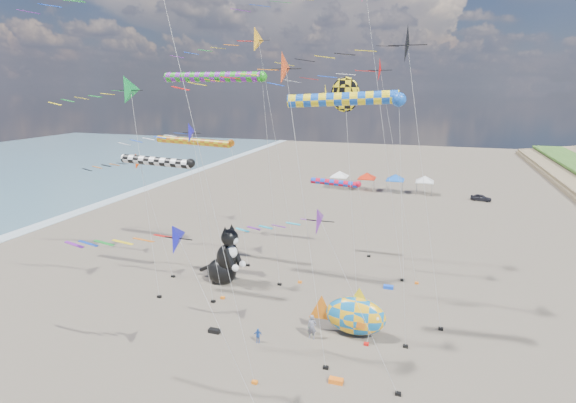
# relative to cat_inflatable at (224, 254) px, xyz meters

# --- Properties ---
(delta_kite_0) EXTENTS (9.31, 1.68, 12.15)m
(delta_kite_0) POSITION_rel_cat_inflatable_xyz_m (-9.64, -0.51, 7.97)
(delta_kite_0) COLOR #FF4204
(delta_kite_0) RESTS_ON ground
(delta_kite_1) EXTENTS (11.88, 1.84, 11.36)m
(delta_kite_1) POSITION_rel_cat_inflatable_xyz_m (4.57, -16.82, 7.12)
(delta_kite_1) COLOR #1616B7
(delta_kite_1) RESTS_ON ground
(delta_kite_2) EXTENTS (11.23, 2.19, 20.43)m
(delta_kite_2) POSITION_rel_cat_inflatable_xyz_m (7.83, -10.43, 16.09)
(delta_kite_2) COLOR #DD471B
(delta_kite_2) RESTS_ON ground
(delta_kite_3) EXTENTS (9.52, 1.88, 15.43)m
(delta_kite_3) POSITION_rel_cat_inflatable_xyz_m (-2.44, -3.23, 11.19)
(delta_kite_3) COLOR #1F18B7
(delta_kite_3) RESTS_ON ground
(delta_kite_4) EXTENTS (10.28, 2.54, 19.28)m
(delta_kite_4) POSITION_rel_cat_inflatable_xyz_m (-7.03, -4.77, 14.83)
(delta_kite_4) COLOR #118F39
(delta_kite_4) RESTS_ON ground
(delta_kite_5) EXTENTS (12.59, 2.98, 22.65)m
(delta_kite_5) POSITION_rel_cat_inflatable_xyz_m (16.05, -2.91, 18.02)
(delta_kite_5) COLOR black
(delta_kite_5) RESTS_ON ground
(delta_kite_7) EXTENTS (9.38, 1.94, 11.29)m
(delta_kite_7) POSITION_rel_cat_inflatable_xyz_m (12.51, -11.66, 7.08)
(delta_kite_7) COLOR #64228B
(delta_kite_7) RESTS_ON ground
(delta_kite_9) EXTENTS (10.42, 2.27, 23.22)m
(delta_kite_9) POSITION_rel_cat_inflatable_xyz_m (3.63, 1.99, 18.84)
(delta_kite_9) COLOR #FFAB1D
(delta_kite_9) RESTS_ON ground
(delta_kite_10) EXTENTS (14.04, 2.27, 20.81)m
(delta_kite_10) POSITION_rel_cat_inflatable_xyz_m (11.98, 5.18, 16.40)
(delta_kite_10) COLOR red
(delta_kite_10) RESTS_ON ground
(windsock_0) EXTENTS (8.95, 0.91, 17.86)m
(windsock_0) POSITION_rel_cat_inflatable_xyz_m (12.51, -6.22, 14.41)
(windsock_0) COLOR blue
(windsock_0) RESTS_ON ground
(windsock_1) EXTENTS (8.14, 0.78, 12.56)m
(windsock_1) POSITION_rel_cat_inflatable_xyz_m (-3.52, -4.14, 9.18)
(windsock_1) COLOR black
(windsock_1) RESTS_ON ground
(windsock_2) EXTENTS (10.08, 0.75, 13.19)m
(windsock_2) POSITION_rel_cat_inflatable_xyz_m (-4.79, 4.39, 9.83)
(windsock_2) COLOR orange
(windsock_2) RESTS_ON ground
(windsock_3) EXTENTS (6.84, 0.69, 8.46)m
(windsock_3) POSITION_rel_cat_inflatable_xyz_m (8.50, 10.85, 5.12)
(windsock_3) COLOR red
(windsock_3) RESTS_ON ground
(windsock_4) EXTENTS (11.19, 0.91, 19.49)m
(windsock_4) POSITION_rel_cat_inflatable_xyz_m (-0.60, 0.95, 16.05)
(windsock_4) COLOR #1E901A
(windsock_4) RESTS_ON ground
(angelfish_kite) EXTENTS (3.74, 3.02, 18.94)m
(angelfish_kite) POSITION_rel_cat_inflatable_xyz_m (11.14, -1.43, 14.55)
(angelfish_kite) COLOR yellow
(angelfish_kite) RESTS_ON ground
(cat_inflatable) EXTENTS (4.72, 3.10, 5.86)m
(cat_inflatable) POSITION_rel_cat_inflatable_xyz_m (0.00, 0.00, 0.00)
(cat_inflatable) COLOR black
(cat_inflatable) RESTS_ON ground
(fish_inflatable) EXTENTS (5.97, 2.08, 3.98)m
(fish_inflatable) POSITION_rel_cat_inflatable_xyz_m (13.39, -5.78, -1.25)
(fish_inflatable) COLOR #126FB4
(fish_inflatable) RESTS_ON ground
(person_adult) EXTENTS (0.70, 0.48, 1.87)m
(person_adult) POSITION_rel_cat_inflatable_xyz_m (10.46, -7.10, -1.99)
(person_adult) COLOR slate
(person_adult) RESTS_ON ground
(child_green) EXTENTS (0.76, 0.70, 1.26)m
(child_green) POSITION_rel_cat_inflatable_xyz_m (10.25, -6.57, -2.30)
(child_green) COLOR #238B34
(child_green) RESTS_ON ground
(child_blue) EXTENTS (0.71, 0.45, 1.13)m
(child_blue) POSITION_rel_cat_inflatable_xyz_m (6.82, -8.82, -2.36)
(child_blue) COLOR blue
(child_blue) RESTS_ON ground
(kite_bag_0) EXTENTS (0.90, 0.44, 0.30)m
(kite_bag_0) POSITION_rel_cat_inflatable_xyz_m (13.24, -11.65, -2.78)
(kite_bag_0) COLOR orange
(kite_bag_0) RESTS_ON ground
(kite_bag_1) EXTENTS (0.90, 0.44, 0.30)m
(kite_bag_1) POSITION_rel_cat_inflatable_xyz_m (15.05, 3.34, -2.78)
(kite_bag_1) COLOR blue
(kite_bag_1) RESTS_ON ground
(kite_bag_2) EXTENTS (0.90, 0.44, 0.30)m
(kite_bag_2) POSITION_rel_cat_inflatable_xyz_m (3.17, -8.57, -2.78)
(kite_bag_2) COLOR black
(kite_bag_2) RESTS_ON ground
(tent_row) EXTENTS (19.20, 4.20, 3.80)m
(tent_row) POSITION_rel_cat_inflatable_xyz_m (9.76, 43.77, 0.22)
(tent_row) COLOR white
(tent_row) RESTS_ON ground
(parked_car) EXTENTS (3.41, 1.95, 1.09)m
(parked_car) POSITION_rel_cat_inflatable_xyz_m (26.30, 41.77, -2.38)
(parked_car) COLOR #26262D
(parked_car) RESTS_ON ground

